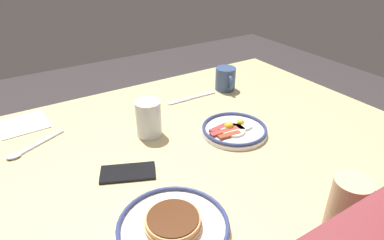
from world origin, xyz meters
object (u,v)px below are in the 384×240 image
plate_center_pancakes (173,226)px  tea_spoon (29,149)px  plate_near_main (234,130)px  drinking_glass (149,120)px  butter_knife (192,98)px  cell_phone (128,173)px  coffee_mug (226,79)px  paper_napkin (23,125)px

plate_center_pancakes → tea_spoon: size_ratio=1.39×
plate_near_main → tea_spoon: size_ratio=1.19×
drinking_glass → butter_knife: bearing=-149.0°
butter_knife → tea_spoon: 0.60m
plate_near_main → tea_spoon: plate_near_main is taller
drinking_glass → cell_phone: size_ratio=0.80×
butter_knife → plate_center_pancakes: bearing=54.4°
plate_near_main → coffee_mug: size_ratio=1.86×
plate_center_pancakes → cell_phone: plate_center_pancakes is taller
plate_center_pancakes → cell_phone: 0.23m
coffee_mug → cell_phone: 0.63m
plate_center_pancakes → tea_spoon: 0.54m
coffee_mug → tea_spoon: size_ratio=0.64×
plate_center_pancakes → tea_spoon: plate_center_pancakes is taller
coffee_mug → drinking_glass: 0.44m
paper_napkin → butter_knife: butter_knife is taller
cell_phone → drinking_glass: bearing=-108.7°
plate_center_pancakes → coffee_mug: coffee_mug is taller
plate_near_main → drinking_glass: (0.23, -0.14, 0.04)m
plate_center_pancakes → butter_knife: plate_center_pancakes is taller
cell_phone → plate_near_main: bearing=-154.2°
coffee_mug → drinking_glass: drinking_glass is taller
drinking_glass → butter_knife: size_ratio=0.56×
coffee_mug → cell_phone: size_ratio=0.78×
plate_center_pancakes → paper_napkin: bearing=-73.1°
plate_center_pancakes → coffee_mug: (-0.55, -0.54, 0.03)m
tea_spoon → cell_phone: bearing=128.1°
plate_near_main → cell_phone: bearing=2.1°
butter_knife → paper_napkin: bearing=-12.1°
butter_knife → cell_phone: bearing=37.7°
drinking_glass → paper_napkin: size_ratio=0.77×
paper_napkin → tea_spoon: 0.17m
plate_near_main → plate_center_pancakes: bearing=34.5°
coffee_mug → cell_phone: coffee_mug is taller
drinking_glass → butter_knife: (-0.26, -0.15, -0.05)m
cell_phone → tea_spoon: size_ratio=0.82×
paper_napkin → cell_phone: bearing=114.5°
coffee_mug → tea_spoon: 0.76m
paper_napkin → drinking_glass: bearing=139.8°
plate_near_main → coffee_mug: (-0.19, -0.29, 0.03)m
plate_center_pancakes → butter_knife: bearing=-125.6°
plate_near_main → paper_napkin: 0.70m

